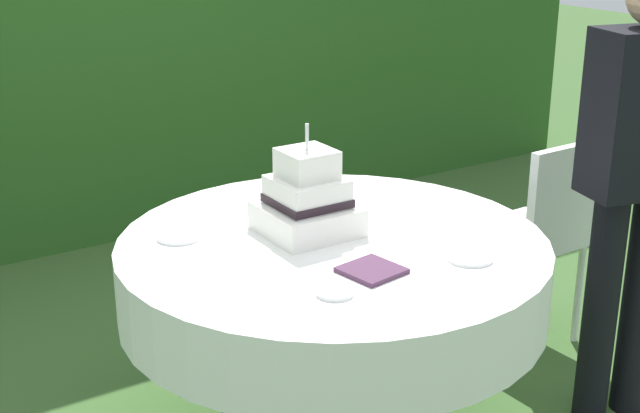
{
  "coord_description": "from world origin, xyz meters",
  "views": [
    {
      "loc": [
        -1.46,
        -2.19,
        1.82
      ],
      "look_at": [
        -0.02,
        0.05,
        0.86
      ],
      "focal_mm": 50.24,
      "sensor_mm": 36.0,
      "label": 1
    }
  ],
  "objects_px": {
    "serving_plate_near": "(179,237)",
    "serving_plate_right": "(312,200)",
    "serving_plate_left": "(335,292)",
    "garden_chair": "(544,224)",
    "wedding_cake": "(308,200)",
    "napkin_stack": "(372,270)",
    "cake_table": "(333,275)",
    "standing_person": "(637,170)",
    "serving_plate_far": "(470,257)"
  },
  "relations": [
    {
      "from": "serving_plate_right",
      "to": "cake_table",
      "type": "bearing_deg",
      "value": -112.35
    },
    {
      "from": "wedding_cake",
      "to": "serving_plate_far",
      "type": "xyz_separation_m",
      "value": [
        0.28,
        -0.46,
        -0.1
      ]
    },
    {
      "from": "cake_table",
      "to": "serving_plate_right",
      "type": "relative_size",
      "value": 11.57
    },
    {
      "from": "serving_plate_left",
      "to": "garden_chair",
      "type": "bearing_deg",
      "value": 19.93
    },
    {
      "from": "serving_plate_near",
      "to": "napkin_stack",
      "type": "xyz_separation_m",
      "value": [
        0.36,
        -0.55,
        0.0
      ]
    },
    {
      "from": "serving_plate_near",
      "to": "standing_person",
      "type": "xyz_separation_m",
      "value": [
        1.38,
        -0.65,
        0.16
      ]
    },
    {
      "from": "garden_chair",
      "to": "standing_person",
      "type": "distance_m",
      "value": 0.67
    },
    {
      "from": "serving_plate_near",
      "to": "napkin_stack",
      "type": "bearing_deg",
      "value": -56.99
    },
    {
      "from": "serving_plate_near",
      "to": "garden_chair",
      "type": "relative_size",
      "value": 0.16
    },
    {
      "from": "standing_person",
      "to": "serving_plate_far",
      "type": "bearing_deg",
      "value": 178.65
    },
    {
      "from": "serving_plate_near",
      "to": "napkin_stack",
      "type": "distance_m",
      "value": 0.66
    },
    {
      "from": "serving_plate_near",
      "to": "napkin_stack",
      "type": "relative_size",
      "value": 0.88
    },
    {
      "from": "serving_plate_left",
      "to": "standing_person",
      "type": "relative_size",
      "value": 0.07
    },
    {
      "from": "serving_plate_near",
      "to": "serving_plate_left",
      "type": "height_order",
      "value": "same"
    },
    {
      "from": "garden_chair",
      "to": "serving_plate_left",
      "type": "bearing_deg",
      "value": -160.07
    },
    {
      "from": "serving_plate_far",
      "to": "garden_chair",
      "type": "distance_m",
      "value": 1.03
    },
    {
      "from": "standing_person",
      "to": "serving_plate_left",
      "type": "bearing_deg",
      "value": 178.39
    },
    {
      "from": "wedding_cake",
      "to": "garden_chair",
      "type": "height_order",
      "value": "wedding_cake"
    },
    {
      "from": "wedding_cake",
      "to": "standing_person",
      "type": "distance_m",
      "value": 1.11
    },
    {
      "from": "serving_plate_near",
      "to": "garden_chair",
      "type": "height_order",
      "value": "garden_chair"
    },
    {
      "from": "serving_plate_left",
      "to": "serving_plate_far",
      "type": "bearing_deg",
      "value": -2.0
    },
    {
      "from": "napkin_stack",
      "to": "serving_plate_left",
      "type": "bearing_deg",
      "value": -159.61
    },
    {
      "from": "standing_person",
      "to": "serving_plate_right",
      "type": "bearing_deg",
      "value": 139.07
    },
    {
      "from": "serving_plate_left",
      "to": "wedding_cake",
      "type": "bearing_deg",
      "value": 66.54
    },
    {
      "from": "wedding_cake",
      "to": "napkin_stack",
      "type": "distance_m",
      "value": 0.39
    },
    {
      "from": "serving_plate_near",
      "to": "standing_person",
      "type": "distance_m",
      "value": 1.53
    },
    {
      "from": "napkin_stack",
      "to": "standing_person",
      "type": "bearing_deg",
      "value": -5.44
    },
    {
      "from": "serving_plate_near",
      "to": "serving_plate_right",
      "type": "distance_m",
      "value": 0.55
    },
    {
      "from": "serving_plate_left",
      "to": "napkin_stack",
      "type": "xyz_separation_m",
      "value": [
        0.17,
        0.06,
        0.0
      ]
    },
    {
      "from": "serving_plate_near",
      "to": "serving_plate_left",
      "type": "distance_m",
      "value": 0.64
    },
    {
      "from": "serving_plate_far",
      "to": "standing_person",
      "type": "bearing_deg",
      "value": -1.35
    },
    {
      "from": "serving_plate_left",
      "to": "cake_table",
      "type": "bearing_deg",
      "value": 57.08
    },
    {
      "from": "garden_chair",
      "to": "wedding_cake",
      "type": "bearing_deg",
      "value": -177.85
    },
    {
      "from": "serving_plate_left",
      "to": "napkin_stack",
      "type": "distance_m",
      "value": 0.18
    },
    {
      "from": "wedding_cake",
      "to": "garden_chair",
      "type": "distance_m",
      "value": 1.2
    },
    {
      "from": "garden_chair",
      "to": "standing_person",
      "type": "relative_size",
      "value": 0.56
    },
    {
      "from": "garden_chair",
      "to": "serving_plate_near",
      "type": "bearing_deg",
      "value": 175.27
    },
    {
      "from": "serving_plate_left",
      "to": "serving_plate_right",
      "type": "distance_m",
      "value": 0.77
    },
    {
      "from": "garden_chair",
      "to": "standing_person",
      "type": "xyz_separation_m",
      "value": [
        -0.15,
        -0.52,
        0.39
      ]
    },
    {
      "from": "cake_table",
      "to": "serving_plate_right",
      "type": "xyz_separation_m",
      "value": [
        0.14,
        0.35,
        0.13
      ]
    },
    {
      "from": "serving_plate_right",
      "to": "napkin_stack",
      "type": "height_order",
      "value": "napkin_stack"
    },
    {
      "from": "wedding_cake",
      "to": "serving_plate_left",
      "type": "relative_size",
      "value": 3.41
    },
    {
      "from": "serving_plate_near",
      "to": "serving_plate_right",
      "type": "xyz_separation_m",
      "value": [
        0.55,
        0.07,
        0.0
      ]
    },
    {
      "from": "serving_plate_right",
      "to": "standing_person",
      "type": "xyz_separation_m",
      "value": [
        0.83,
        -0.72,
        0.16
      ]
    },
    {
      "from": "cake_table",
      "to": "serving_plate_left",
      "type": "xyz_separation_m",
      "value": [
        -0.22,
        -0.34,
        0.13
      ]
    },
    {
      "from": "cake_table",
      "to": "serving_plate_right",
      "type": "distance_m",
      "value": 0.4
    },
    {
      "from": "serving_plate_right",
      "to": "garden_chair",
      "type": "relative_size",
      "value": 0.13
    },
    {
      "from": "wedding_cake",
      "to": "napkin_stack",
      "type": "height_order",
      "value": "wedding_cake"
    },
    {
      "from": "serving_plate_right",
      "to": "standing_person",
      "type": "relative_size",
      "value": 0.07
    },
    {
      "from": "serving_plate_near",
      "to": "serving_plate_left",
      "type": "relative_size",
      "value": 1.31
    }
  ]
}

